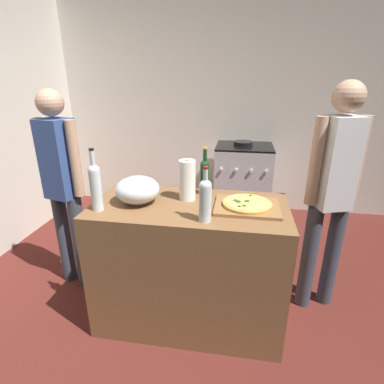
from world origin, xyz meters
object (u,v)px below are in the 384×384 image
(pizza, at_px, (247,204))
(wine_bottle_dark, at_px, (205,198))
(wine_bottle_green, at_px, (205,175))
(wine_bottle_amber, at_px, (96,185))
(mixing_bowl, at_px, (138,190))
(paper_towel_roll, at_px, (186,180))
(person_in_stripes, at_px, (63,181))
(stove, at_px, (242,182))
(person_in_red, at_px, (332,189))

(pizza, height_order, wine_bottle_dark, wine_bottle_dark)
(wine_bottle_green, bearing_deg, wine_bottle_amber, -148.18)
(mixing_bowl, height_order, paper_towel_roll, paper_towel_roll)
(paper_towel_roll, distance_m, wine_bottle_amber, 0.57)
(mixing_bowl, relative_size, wine_bottle_amber, 0.75)
(paper_towel_roll, xyz_separation_m, wine_bottle_dark, (0.16, -0.31, 0.00))
(wine_bottle_dark, bearing_deg, person_in_stripes, 158.26)
(stove, bearing_deg, person_in_red, -68.19)
(wine_bottle_dark, xyz_separation_m, person_in_stripes, (-1.16, 0.46, -0.12))
(pizza, xyz_separation_m, wine_bottle_green, (-0.29, 0.21, 0.11))
(paper_towel_roll, height_order, stove, paper_towel_roll)
(wine_bottle_dark, height_order, wine_bottle_green, wine_bottle_green)
(wine_bottle_dark, bearing_deg, person_in_red, 32.37)
(stove, bearing_deg, wine_bottle_amber, -114.72)
(paper_towel_roll, distance_m, wine_bottle_green, 0.16)
(pizza, relative_size, person_in_stripes, 0.19)
(mixing_bowl, bearing_deg, pizza, 1.74)
(paper_towel_roll, relative_size, person_in_red, 0.16)
(person_in_red, bearing_deg, stove, 111.81)
(person_in_red, bearing_deg, pizza, -152.86)
(pizza, relative_size, wine_bottle_amber, 0.79)
(person_in_stripes, bearing_deg, stove, 47.73)
(paper_towel_roll, bearing_deg, person_in_stripes, 171.09)
(mixing_bowl, bearing_deg, paper_towel_roll, 19.62)
(wine_bottle_amber, height_order, person_in_stripes, person_in_stripes)
(stove, xyz_separation_m, person_in_red, (0.59, -1.47, 0.49))
(person_in_stripes, bearing_deg, wine_bottle_amber, -40.17)
(pizza, bearing_deg, person_in_red, 27.14)
(wine_bottle_dark, relative_size, person_in_stripes, 0.20)
(paper_towel_roll, bearing_deg, person_in_red, 12.06)
(wine_bottle_green, bearing_deg, person_in_stripes, 178.20)
(mixing_bowl, height_order, stove, mixing_bowl)
(pizza, height_order, paper_towel_roll, paper_towel_roll)
(paper_towel_roll, height_order, wine_bottle_dark, wine_bottle_dark)
(wine_bottle_dark, relative_size, wine_bottle_amber, 0.83)
(wine_bottle_dark, distance_m, person_in_stripes, 1.25)
(wine_bottle_green, distance_m, person_in_stripes, 1.11)
(person_in_stripes, bearing_deg, wine_bottle_green, -1.80)
(wine_bottle_green, bearing_deg, paper_towel_roll, -130.87)
(person_in_red, bearing_deg, person_in_stripes, -178.51)
(wine_bottle_amber, bearing_deg, person_in_red, 17.48)
(wine_bottle_green, distance_m, person_in_red, 0.87)
(wine_bottle_amber, distance_m, person_in_stripes, 0.66)
(wine_bottle_green, relative_size, wine_bottle_amber, 0.86)
(stove, height_order, person_in_red, person_in_red)
(wine_bottle_amber, bearing_deg, pizza, 10.76)
(mixing_bowl, bearing_deg, stove, 68.99)
(pizza, bearing_deg, wine_bottle_green, 144.70)
(wine_bottle_green, bearing_deg, stove, 79.85)
(wine_bottle_green, height_order, stove, wine_bottle_green)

